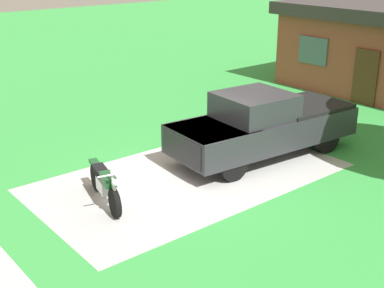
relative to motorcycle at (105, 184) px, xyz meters
name	(u,v)px	position (x,y,z in m)	size (l,w,h in m)	color
ground_plane	(190,177)	(0.12, 2.47, -0.47)	(80.00, 80.00, 0.00)	green
driveway_pad	(190,177)	(0.12, 2.47, -0.47)	(4.48, 8.03, 0.01)	#ABABAB
motorcycle	(105,184)	(0.00, 0.00, 0.00)	(2.17, 0.88, 1.09)	black
pickup_truck	(265,124)	(0.27, 5.08, 0.48)	(2.45, 5.76, 1.90)	black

